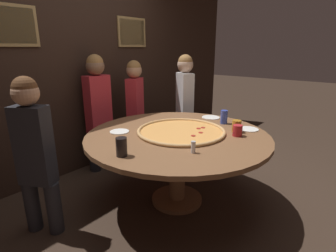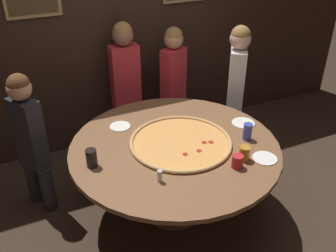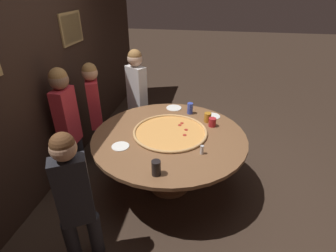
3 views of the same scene
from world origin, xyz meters
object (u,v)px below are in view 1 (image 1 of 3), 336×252
white_plate_left_side (120,132)px  drink_cup_front_edge (237,126)px  diner_far_right (98,107)px  diner_far_left (135,105)px  diner_side_right (34,149)px  white_plate_beside_cup (248,129)px  white_plate_right_side (211,117)px  dining_table (177,144)px  condiment_shaker (193,147)px  drink_cup_near_right (237,131)px  diner_side_left (185,100)px  giant_pizza (181,131)px  drink_cup_far_left (121,147)px  drink_cup_centre_back (224,117)px

white_plate_left_side → drink_cup_front_edge: bearing=-50.5°
diner_far_right → diner_far_left: bearing=167.7°
drink_cup_front_edge → diner_side_right: 1.82m
drink_cup_front_edge → diner_side_right: diner_side_right is taller
white_plate_beside_cup → white_plate_right_side: 0.56m
dining_table → condiment_shaker: size_ratio=18.24×
drink_cup_front_edge → drink_cup_near_right: drink_cup_front_edge is taller
condiment_shaker → diner_far_right: size_ratio=0.07×
white_plate_right_side → diner_side_left: size_ratio=0.14×
giant_pizza → drink_cup_front_edge: (0.35, -0.42, 0.05)m
condiment_shaker → drink_cup_far_left: bearing=135.4°
drink_cup_front_edge → drink_cup_centre_back: size_ratio=0.80×
condiment_shaker → white_plate_right_side: bearing=23.5°
condiment_shaker → drink_cup_front_edge: bearing=-2.1°
giant_pizza → drink_cup_centre_back: 0.58m
diner_far_left → diner_side_right: bearing=-6.6°
white_plate_left_side → diner_far_left: (0.85, 0.66, 0.04)m
diner_far_right → dining_table: bearing=90.1°
diner_far_right → diner_side_left: (1.05, -0.57, -0.01)m
dining_table → white_plate_right_side: white_plate_right_side is taller
drink_cup_near_right → white_plate_left_side: bearing=123.5°
diner_side_right → diner_side_left: diner_side_left is taller
drink_cup_centre_back → white_plate_beside_cup: 0.31m
giant_pizza → diner_far_right: 1.26m
white_plate_beside_cup → diner_far_left: bearing=91.6°
white_plate_left_side → white_plate_beside_cup: 1.31m
drink_cup_far_left → diner_far_left: bearing=42.7°
drink_cup_front_edge → white_plate_left_side: 1.16m
white_plate_right_side → diner_far_right: bearing=121.5°
condiment_shaker → dining_table: bearing=51.9°
drink_cup_far_left → drink_cup_front_edge: drink_cup_far_left is taller
giant_pizza → diner_side_left: size_ratio=0.60×
dining_table → drink_cup_front_edge: (0.41, -0.42, 0.17)m
white_plate_beside_cup → diner_far_right: diner_far_right is taller
white_plate_right_side → condiment_shaker: size_ratio=2.17×
drink_cup_front_edge → giant_pizza: bearing=130.5°
drink_cup_front_edge → condiment_shaker: size_ratio=1.23×
drink_cup_front_edge → condiment_shaker: drink_cup_front_edge is taller
drink_cup_far_left → diner_far_right: (0.70, 1.25, 0.02)m
white_plate_left_side → diner_side_right: (-0.77, 0.13, 0.02)m
condiment_shaker → drink_cup_centre_back: bearing=13.2°
drink_cup_near_right → diner_far_left: (0.22, 1.61, -0.01)m
dining_table → drink_cup_front_edge: bearing=-45.3°
condiment_shaker → diner_far_left: (0.83, 1.53, -0.00)m
white_plate_beside_cup → diner_far_right: (-0.57, 1.73, 0.09)m
white_plate_beside_cup → white_plate_right_side: size_ratio=0.94×
drink_cup_centre_back → condiment_shaker: size_ratio=1.53×
condiment_shaker → white_plate_beside_cup: bearing=-5.8°
condiment_shaker → diner_far_right: diner_far_right is taller
drink_cup_front_edge → diner_far_right: bearing=103.9°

